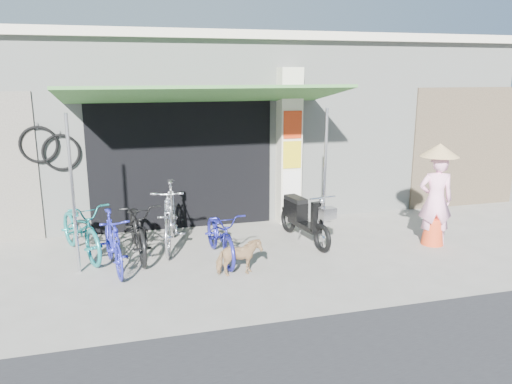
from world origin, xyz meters
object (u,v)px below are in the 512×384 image
object	(u,v)px
bike_teal	(81,228)
bike_navy	(221,234)
bike_black	(138,227)
bike_silver	(170,215)
bike_blue	(113,242)
moped	(303,218)
street_dog	(239,257)
nun	(436,195)

from	to	relation	value
bike_teal	bike_navy	bearing A→B (deg)	-40.44
bike_teal	bike_black	distance (m)	0.91
bike_black	bike_silver	bearing A→B (deg)	18.63
bike_teal	bike_blue	bearing A→B (deg)	-78.22
bike_navy	moped	bearing A→B (deg)	13.42
bike_silver	bike_navy	size ratio (longest dim) A/B	1.18
bike_silver	moped	xyz separation A→B (m)	(2.28, -0.29, -0.13)
bike_teal	street_dog	bearing A→B (deg)	-54.14
street_dog	nun	distance (m)	3.63
bike_teal	bike_silver	size ratio (longest dim) A/B	0.96
bike_blue	bike_silver	world-z (taller)	bike_silver
street_dog	nun	size ratio (longest dim) A/B	0.37
bike_navy	nun	bearing A→B (deg)	-7.93
bike_blue	street_dog	distance (m)	1.90
bike_silver	street_dog	distance (m)	1.73
bike_blue	street_dog	bearing A→B (deg)	-30.86
bike_silver	street_dog	size ratio (longest dim) A/B	2.83
bike_black	nun	xyz separation A→B (m)	(4.93, -0.81, 0.40)
bike_blue	moped	size ratio (longest dim) A/B	0.90
bike_silver	street_dog	xyz separation A→B (m)	(0.83, -1.50, -0.28)
bike_silver	nun	bearing A→B (deg)	-3.12
bike_teal	bike_silver	xyz separation A→B (m)	(1.43, 0.04, 0.09)
moped	bike_silver	bearing A→B (deg)	162.99
bike_teal	moped	world-z (taller)	moped
bike_silver	nun	size ratio (longest dim) A/B	1.06
bike_navy	bike_blue	bearing A→B (deg)	176.97
bike_blue	bike_navy	world-z (taller)	bike_blue
bike_blue	bike_black	bearing A→B (deg)	46.05
bike_navy	moped	distance (m)	1.64
bike_silver	moped	world-z (taller)	bike_silver
bike_black	street_dog	world-z (taller)	bike_black
bike_blue	nun	distance (m)	5.34
street_dog	moped	world-z (taller)	moped
nun	moped	bearing A→B (deg)	-1.30
bike_black	bike_silver	size ratio (longest dim) A/B	0.96
bike_silver	bike_navy	xyz separation A→B (m)	(0.71, -0.78, -0.14)
bike_teal	nun	size ratio (longest dim) A/B	1.01
bike_black	street_dog	bearing A→B (deg)	-47.33
bike_teal	bike_black	bearing A→B (deg)	-33.79
bike_black	street_dog	xyz separation A→B (m)	(1.38, -1.26, -0.19)
bike_blue	nun	world-z (taller)	nun
bike_teal	street_dog	size ratio (longest dim) A/B	2.72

